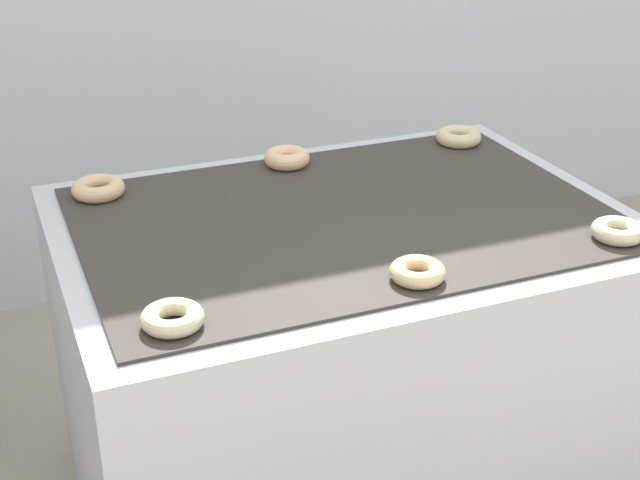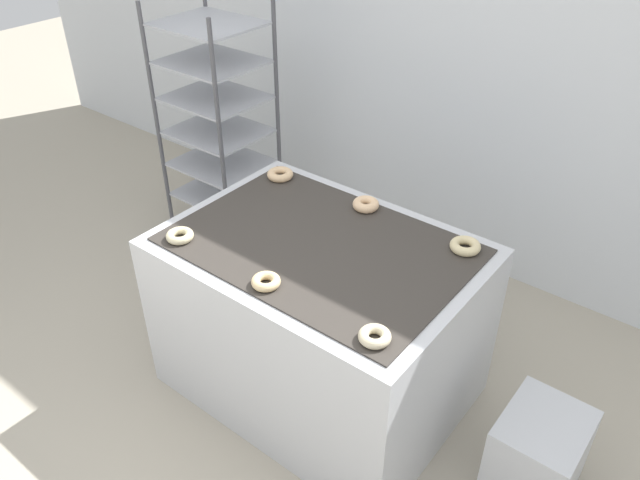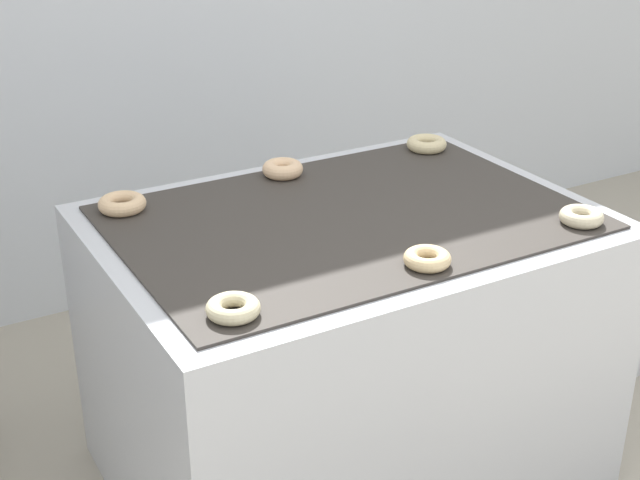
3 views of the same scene
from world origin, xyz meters
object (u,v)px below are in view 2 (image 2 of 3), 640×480
Objects in this scene: donut_near_center at (266,281)px; donut_far_left at (280,174)px; glaze_bin at (537,455)px; donut_near_left at (180,236)px; donut_far_right at (465,246)px; fryer_machine at (320,319)px; donut_near_right at (375,336)px; baking_rack_cart at (219,132)px; donut_far_center at (366,204)px.

donut_near_center is 0.85m from donut_far_left.
glaze_bin is 3.32× the size of donut_near_left.
donut_near_center is 0.89× the size of donut_far_right.
donut_near_center reaches higher than fryer_machine.
donut_near_left is 1.19m from donut_far_right.
donut_near_right is at bearing 0.37° from donut_near_center.
donut_near_center is at bearing -179.63° from donut_near_right.
baking_rack_cart is 1.26m from donut_far_center.
donut_far_center is (-1.04, 0.26, 0.66)m from glaze_bin.
glaze_bin is at bearing 39.16° from donut_near_right.
baking_rack_cart is at bearing 128.40° from donut_near_left.
donut_near_left is at bearing 179.04° from donut_near_center.
glaze_bin is 3.02× the size of donut_far_left.
donut_far_right reaches higher than fryer_machine.
donut_far_center is at bearing 91.99° from fryer_machine.
donut_far_center is (0.50, 0.02, 0.00)m from donut_far_left.
glaze_bin is 3.42× the size of donut_near_center.
fryer_machine is at bearing 34.55° from donut_near_left.
donut_near_left is (-0.49, -0.34, 0.43)m from fryer_machine.
glaze_bin is 3.39× the size of donut_near_right.
donut_far_right is (0.49, 0.68, 0.00)m from donut_near_center.
donut_near_right is (1.74, -0.96, 0.08)m from baking_rack_cart.
donut_near_right is 0.90× the size of donut_far_right.
donut_far_left is 0.50m from donut_far_center.
donut_near_left is 0.49m from donut_near_center.
donut_near_right reaches higher than donut_near_center.
glaze_bin is 1.29m from donut_near_center.
donut_near_right is 0.67m from donut_far_right.
baking_rack_cart is at bearing 153.54° from fryer_machine.
donut_far_right is at bearing -9.31° from baking_rack_cart.
donut_far_right is at bearing -2.14° from donut_far_center.
donut_far_right is at bearing 54.27° from donut_near_center.
donut_far_left is 1.06× the size of donut_far_center.
fryer_machine is at bearing 145.87° from donut_near_right.
fryer_machine is 10.31× the size of donut_far_right.
fryer_machine reaches higher than glaze_bin.
donut_near_left is at bearing -51.60° from baking_rack_cart.
donut_far_left reaches higher than glaze_bin.
donut_near_left is at bearing -145.75° from donut_far_right.
donut_far_right is (0.98, 0.67, 0.00)m from donut_near_left.
donut_near_left is 0.84m from donut_far_center.
donut_near_right reaches higher than glaze_bin.
donut_near_left is at bearing -88.14° from donut_far_left.
donut_far_left is at bearing 91.86° from donut_near_left.
donut_near_center is 0.70m from donut_far_center.
fryer_machine is 10.83× the size of donut_far_center.
donut_far_right is at bearing 0.13° from donut_far_left.
donut_near_right is 1.21m from donut_far_left.
donut_near_center is 0.49m from donut_near_right.
baking_rack_cart is 11.77× the size of donut_far_left.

